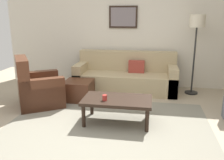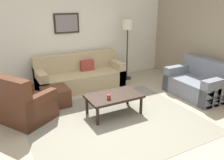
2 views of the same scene
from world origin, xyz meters
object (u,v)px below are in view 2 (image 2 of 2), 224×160
object	(u,v)px
couch_main	(80,76)
cup	(109,97)
armchair_leather	(25,107)
ottoman	(56,97)
couch_loveseat	(199,83)
framed_artwork	(67,23)
coffee_table	(114,97)
lamp_standing	(128,31)

from	to	relation	value
couch_main	cup	xyz separation A→B (m)	(-0.12, -1.93, 0.16)
armchair_leather	ottoman	world-z (taller)	armchair_leather
ottoman	cup	distance (m)	1.35
couch_loveseat	cup	bearing A→B (deg)	179.96
armchair_leather	framed_artwork	size ratio (longest dim) A/B	1.66
coffee_table	armchair_leather	bearing A→B (deg)	162.68
armchair_leather	coffee_table	xyz separation A→B (m)	(1.64, -0.51, 0.05)
couch_main	ottoman	world-z (taller)	couch_main
cup	couch_main	bearing A→B (deg)	86.38
cup	framed_artwork	bearing A→B (deg)	90.34
ottoman	lamp_standing	xyz separation A→B (m)	(2.36, 0.83, 1.21)
armchair_leather	cup	xyz separation A→B (m)	(1.46, -0.63, 0.15)
cup	lamp_standing	distance (m)	2.66
couch_loveseat	cup	world-z (taller)	couch_loveseat
ottoman	couch_loveseat	bearing A→B (deg)	-18.32
ottoman	coffee_table	world-z (taller)	coffee_table
framed_artwork	coffee_table	bearing A→B (deg)	-84.99
cup	lamp_standing	world-z (taller)	lamp_standing
couch_loveseat	coffee_table	world-z (taller)	couch_loveseat
couch_loveseat	armchair_leather	size ratio (longest dim) A/B	1.24
armchair_leather	coffee_table	distance (m)	1.72
coffee_table	cup	size ratio (longest dim) A/B	12.16
cup	framed_artwork	world-z (taller)	framed_artwork
coffee_table	framed_artwork	world-z (taller)	framed_artwork
couch_main	framed_artwork	world-z (taller)	framed_artwork
couch_main	lamp_standing	xyz separation A→B (m)	(1.47, -0.03, 1.11)
ottoman	lamp_standing	size ratio (longest dim) A/B	0.33
couch_main	couch_loveseat	xyz separation A→B (m)	(2.37, -1.93, -0.00)
couch_loveseat	armchair_leather	bearing A→B (deg)	170.90
ottoman	armchair_leather	bearing A→B (deg)	-147.53
coffee_table	framed_artwork	size ratio (longest dim) A/B	1.66
couch_main	coffee_table	world-z (taller)	couch_main
coffee_table	cup	world-z (taller)	cup
framed_artwork	lamp_standing	bearing A→B (deg)	-15.02
ottoman	cup	size ratio (longest dim) A/B	6.19
couch_main	ottoman	xyz separation A→B (m)	(-0.89, -0.86, -0.10)
lamp_standing	ottoman	bearing A→B (deg)	-160.70
coffee_table	couch_main	bearing A→B (deg)	91.84
couch_loveseat	lamp_standing	bearing A→B (deg)	115.19
couch_main	couch_loveseat	distance (m)	3.06
coffee_table	couch_loveseat	bearing A→B (deg)	-2.99
couch_main	couch_loveseat	world-z (taller)	same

